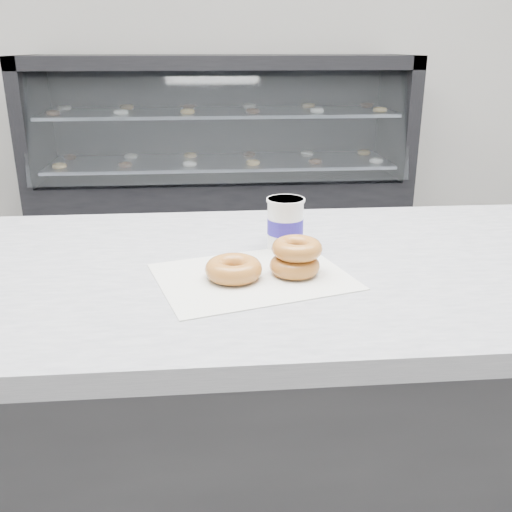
% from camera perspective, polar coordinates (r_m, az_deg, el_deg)
% --- Properties ---
extents(ground, '(5.00, 5.00, 0.00)m').
position_cam_1_polar(ground, '(2.09, -1.34, -18.13)').
color(ground, gray).
rests_on(ground, ground).
extents(counter, '(3.06, 0.76, 0.90)m').
position_cam_1_polar(counter, '(1.34, 0.29, -18.83)').
color(counter, '#333335').
rests_on(counter, ground).
extents(display_case, '(2.40, 0.74, 1.25)m').
position_cam_1_polar(display_case, '(3.85, -3.52, 8.07)').
color(display_case, black).
rests_on(display_case, ground).
extents(wax_paper, '(0.40, 0.34, 0.00)m').
position_cam_1_polar(wax_paper, '(1.05, -0.35, -2.06)').
color(wax_paper, silver).
rests_on(wax_paper, counter).
extents(donut_single, '(0.12, 0.12, 0.04)m').
position_cam_1_polar(donut_single, '(1.03, -2.26, -1.30)').
color(donut_single, '#B96F32').
rests_on(donut_single, wax_paper).
extents(donut_stack, '(0.11, 0.11, 0.07)m').
position_cam_1_polar(donut_stack, '(1.05, 4.00, -0.10)').
color(donut_stack, '#B96F32').
rests_on(donut_stack, wax_paper).
extents(coffee_cup, '(0.09, 0.09, 0.11)m').
position_cam_1_polar(coffee_cup, '(1.19, 2.95, 3.31)').
color(coffee_cup, white).
rests_on(coffee_cup, counter).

